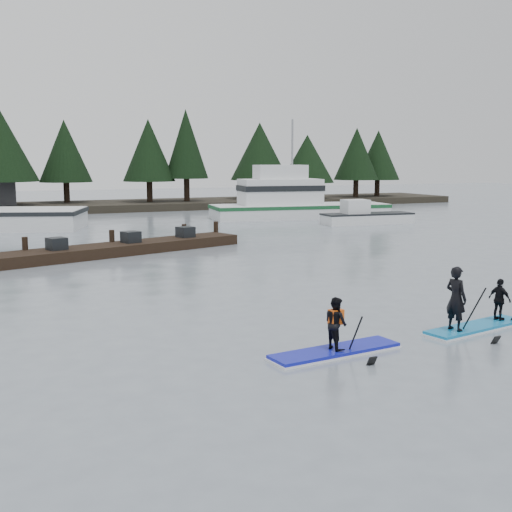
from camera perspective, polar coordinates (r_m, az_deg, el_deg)
name	(u,v)px	position (r m, az deg, el deg)	size (l,w,h in m)	color
ground	(359,337)	(15.38, 9.14, -7.09)	(160.00, 160.00, 0.00)	slate
far_shore	(80,207)	(55.13, -15.35, 4.24)	(70.00, 8.00, 0.60)	#2D281E
treeline	(81,210)	(55.16, -15.33, 3.93)	(60.00, 4.00, 8.00)	black
fishing_boat_medium	(295,211)	(46.22, 3.50, 4.05)	(13.00, 5.26, 7.77)	white
skiff	(367,219)	(42.47, 9.86, 3.30)	(5.98, 1.79, 0.70)	white
floating_dock	(101,251)	(28.54, -13.62, 0.46)	(13.94, 1.86, 0.46)	black
buoy_c	(342,220)	(44.67, 7.67, 3.15)	(0.49, 0.49, 0.49)	#FF1D0C
paddleboard_solo	(336,336)	(13.88, 7.09, -7.09)	(3.08, 1.15, 1.76)	#1218AB
paddleboard_duo	(473,308)	(16.49, 18.75, -4.40)	(3.10, 1.41, 2.19)	#1273AD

